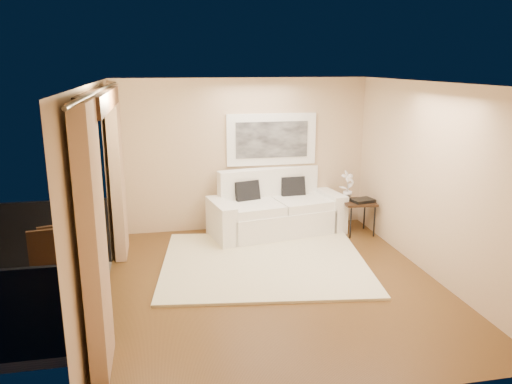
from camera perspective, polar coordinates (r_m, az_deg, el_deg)
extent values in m
plane|color=brown|center=(6.98, 2.08, -10.42)|extent=(5.00, 5.00, 0.00)
plane|color=white|center=(6.33, 2.31, 12.32)|extent=(5.00, 5.00, 0.00)
plane|color=tan|center=(8.92, -1.51, 4.24)|extent=(4.50, 0.00, 4.50)
plane|color=tan|center=(4.25, 10.04, -7.74)|extent=(4.50, 0.00, 4.50)
plane|color=tan|center=(7.36, 19.49, 1.20)|extent=(0.00, 5.00, 5.00)
plane|color=tan|center=(8.20, -16.44, 2.73)|extent=(0.00, 2.70, 2.70)
plane|color=tan|center=(4.65, -20.24, -6.43)|extent=(0.00, 2.70, 2.70)
plane|color=tan|center=(6.21, -18.67, 10.16)|extent=(0.00, 2.40, 2.40)
cube|color=black|center=(6.20, -17.54, 9.96)|extent=(0.28, 2.40, 0.22)
cube|color=#605B56|center=(7.05, -24.34, -12.07)|extent=(1.80, 2.60, 0.12)
cube|color=black|center=(7.99, -22.79, -4.44)|extent=(1.80, 0.06, 1.00)
cube|color=tan|center=(7.90, -15.59, 2.14)|extent=(0.16, 0.75, 2.62)
cube|color=tan|center=(4.92, -18.08, -5.47)|extent=(0.16, 0.75, 2.62)
cylinder|color=#4C473F|center=(6.19, -17.43, 10.99)|extent=(0.04, 4.80, 0.04)
cube|color=white|center=(8.95, 1.79, 6.03)|extent=(1.62, 0.05, 0.92)
cube|color=black|center=(8.91, 1.84, 5.99)|extent=(1.30, 0.02, 0.64)
cube|color=#EFE6C0|center=(7.61, 0.95, -8.05)|extent=(3.35, 3.01, 0.04)
cube|color=white|center=(8.84, 2.37, -3.35)|extent=(2.02, 1.31, 0.46)
cube|color=white|center=(9.06, 1.41, -0.06)|extent=(1.89, 0.57, 0.90)
cube|color=white|center=(8.46, -4.00, -3.41)|extent=(0.44, 1.02, 0.68)
cube|color=white|center=(9.25, 8.20, -1.95)|extent=(0.44, 1.02, 0.68)
cube|color=white|center=(8.55, -0.29, -1.78)|extent=(1.03, 1.03, 0.15)
cube|color=white|center=(8.90, 5.14, -1.18)|extent=(1.03, 1.03, 0.15)
cube|color=black|center=(8.73, -0.96, -0.18)|extent=(0.48, 0.31, 0.45)
cube|color=black|center=(9.06, 4.26, 0.34)|extent=(0.45, 0.23, 0.45)
cube|color=black|center=(8.93, 11.64, -1.14)|extent=(0.59, 0.59, 0.04)
cylinder|color=black|center=(8.74, 10.77, -3.48)|extent=(0.03, 0.03, 0.56)
cylinder|color=black|center=(8.91, 13.38, -3.28)|extent=(0.03, 0.03, 0.56)
cylinder|color=black|center=(9.13, 9.76, -2.66)|extent=(0.03, 0.03, 0.56)
cylinder|color=black|center=(9.29, 12.28, -2.48)|extent=(0.03, 0.03, 0.56)
cube|color=black|center=(8.89, 12.08, -0.94)|extent=(0.43, 0.35, 0.05)
imported|color=white|center=(8.92, 10.44, 0.76)|extent=(0.32, 0.28, 0.52)
cube|color=black|center=(6.79, -21.29, -5.95)|extent=(0.66, 0.66, 0.05)
cylinder|color=black|center=(6.74, -23.42, -9.56)|extent=(0.04, 0.04, 0.66)
cylinder|color=black|center=(6.65, -19.27, -9.49)|extent=(0.04, 0.04, 0.66)
cylinder|color=black|center=(7.18, -22.63, -8.01)|extent=(0.04, 0.04, 0.66)
cylinder|color=black|center=(7.10, -18.75, -7.91)|extent=(0.04, 0.04, 0.66)
cube|color=black|center=(6.84, -21.63, -7.57)|extent=(0.58, 0.58, 0.05)
cube|color=black|center=(6.55, -21.56, -5.98)|extent=(0.45, 0.20, 0.60)
cylinder|color=black|center=(7.13, -20.20, -8.75)|extent=(0.03, 0.03, 0.47)
cylinder|color=black|center=(7.09, -23.16, -9.19)|extent=(0.03, 0.03, 0.47)
cylinder|color=black|center=(6.79, -19.62, -9.88)|extent=(0.03, 0.03, 0.47)
cylinder|color=black|center=(6.75, -22.74, -10.34)|extent=(0.03, 0.03, 0.47)
cube|color=black|center=(6.39, -22.39, -9.31)|extent=(0.52, 0.52, 0.05)
cube|color=black|center=(6.48, -22.59, -6.45)|extent=(0.45, 0.13, 0.59)
cylinder|color=black|center=(6.34, -23.87, -12.17)|extent=(0.03, 0.03, 0.46)
cylinder|color=black|center=(6.32, -20.52, -11.90)|extent=(0.03, 0.03, 0.46)
cylinder|color=black|center=(6.66, -23.74, -10.81)|extent=(0.03, 0.03, 0.46)
cylinder|color=black|center=(6.65, -20.57, -10.56)|extent=(0.03, 0.03, 0.46)
cylinder|color=white|center=(6.84, -22.41, -4.81)|extent=(0.18, 0.18, 0.20)
cylinder|color=red|center=(6.90, -20.87, -5.06)|extent=(0.06, 0.06, 0.07)
cylinder|color=white|center=(6.62, -21.35, -5.42)|extent=(0.04, 0.04, 0.18)
cylinder|color=silver|center=(6.64, -20.57, -5.56)|extent=(0.06, 0.06, 0.12)
cylinder|color=white|center=(6.77, -19.93, -5.13)|extent=(0.06, 0.06, 0.12)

